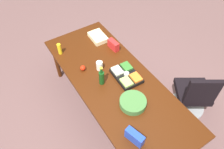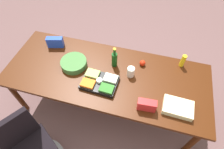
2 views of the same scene
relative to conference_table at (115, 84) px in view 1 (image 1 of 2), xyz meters
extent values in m
plane|color=brown|center=(0.00, 0.00, -0.72)|extent=(10.00, 10.00, 0.00)
cube|color=#401B08|center=(0.00, 0.00, 0.05)|extent=(2.57, 1.01, 0.04)
cylinder|color=#401B08|center=(-1.20, -0.42, -0.35)|extent=(0.07, 0.07, 0.75)
cylinder|color=#401B08|center=(1.20, -0.42, -0.35)|extent=(0.07, 0.07, 0.75)
cylinder|color=#401B08|center=(1.20, 0.42, -0.35)|extent=(0.07, 0.07, 0.75)
cylinder|color=gray|center=(-0.56, -1.04, -0.70)|extent=(0.56, 0.56, 0.05)
cylinder|color=gray|center=(-0.56, -1.04, -0.49)|extent=(0.06, 0.06, 0.37)
cube|color=black|center=(-0.56, -1.04, -0.30)|extent=(0.66, 0.66, 0.09)
cube|color=black|center=(-0.74, -0.92, -0.02)|extent=(0.28, 0.40, 0.47)
cube|color=beige|center=(0.89, -0.26, 0.10)|extent=(0.33, 0.23, 0.07)
cylinder|color=white|center=(0.30, 0.06, 0.14)|extent=(0.11, 0.11, 0.13)
cylinder|color=#407238|center=(-0.44, 0.02, 0.11)|extent=(0.42, 0.42, 0.08)
cube|color=#1F41BA|center=(-0.82, 0.29, 0.14)|extent=(0.23, 0.14, 0.15)
cube|color=black|center=(-0.03, -0.17, 0.09)|extent=(0.43, 0.32, 0.05)
cube|color=orange|center=(-0.15, -0.24, 0.13)|extent=(0.16, 0.13, 0.03)
cube|color=#32712A|center=(0.08, -0.25, 0.13)|extent=(0.16, 0.13, 0.03)
cube|color=#A1CC60|center=(-0.14, -0.09, 0.13)|extent=(0.16, 0.13, 0.03)
cube|color=silver|center=(0.09, -0.10, 0.13)|extent=(0.16, 0.13, 0.03)
cylinder|color=white|center=(-0.03, -0.17, 0.14)|extent=(0.07, 0.07, 0.04)
cube|color=red|center=(0.56, -0.34, 0.14)|extent=(0.21, 0.10, 0.14)
sphere|color=red|center=(0.41, 0.27, 0.11)|extent=(0.08, 0.08, 0.08)
cylinder|color=#114215|center=(0.07, 0.17, 0.17)|extent=(0.09, 0.09, 0.21)
cylinder|color=#114215|center=(0.07, 0.17, 0.32)|extent=(0.04, 0.04, 0.08)
cylinder|color=gold|center=(0.07, 0.17, 0.36)|extent=(0.04, 0.04, 0.01)
cylinder|color=yellow|center=(0.90, 0.39, 0.16)|extent=(0.06, 0.06, 0.18)
camera|label=1|loc=(-1.58, 1.07, 2.38)|focal=35.43mm
camera|label=2|loc=(0.45, -1.32, 1.88)|focal=29.15mm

